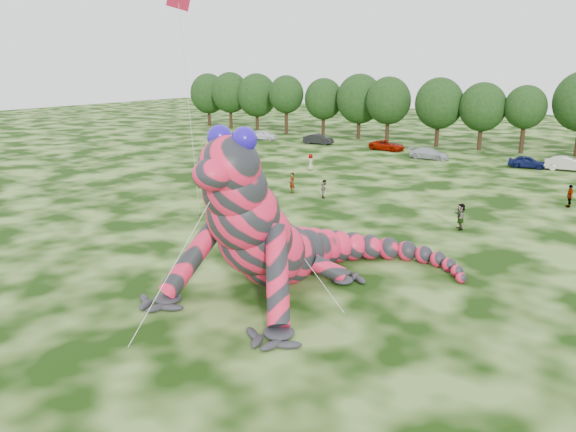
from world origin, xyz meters
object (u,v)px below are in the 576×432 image
(tree_0, at_px, (209,100))
(tree_6, at_px, (388,110))
(tree_5, at_px, (359,106))
(spectator_1, at_px, (324,189))
(tree_1, at_px, (230,100))
(spectator_4, at_px, (311,162))
(car_5, at_px, (567,164))
(spectator_0, at_px, (292,183))
(tree_4, at_px, (323,107))
(car_1, at_px, (318,139))
(car_4, at_px, (527,162))
(tree_2, at_px, (257,102))
(tree_7, at_px, (438,112))
(car_0, at_px, (264,135))
(tree_8, at_px, (482,116))
(car_3, at_px, (429,153))
(tree_3, at_px, (286,105))
(flying_kite, at_px, (180,20))
(spectator_5, at_px, (461,216))
(inflatable_gecko, at_px, (284,202))
(tree_9, at_px, (524,119))
(spectator_3, at_px, (570,196))
(car_2, at_px, (387,145))

(tree_0, height_order, tree_6, tree_0)
(tree_5, distance_m, spectator_1, 40.43)
(tree_1, distance_m, spectator_4, 42.50)
(car_5, height_order, spectator_0, spectator_0)
(tree_4, xyz_separation_m, car_1, (4.58, -9.06, -3.81))
(car_4, xyz_separation_m, car_5, (3.95, 0.69, 0.07))
(tree_2, relative_size, tree_7, 1.02)
(car_0, distance_m, car_4, 38.55)
(car_1, height_order, car_5, car_5)
(tree_8, relative_size, car_3, 1.87)
(tree_3, xyz_separation_m, car_0, (1.32, -8.03, -4.00))
(flying_kite, relative_size, spectator_5, 8.48)
(car_1, xyz_separation_m, car_3, (17.95, -3.58, -0.02))
(tree_6, bearing_deg, spectator_5, -58.92)
(tree_2, distance_m, tree_7, 33.00)
(tree_7, height_order, car_1, tree_7)
(tree_1, height_order, tree_2, tree_1)
(tree_3, distance_m, car_4, 41.35)
(tree_2, xyz_separation_m, spectator_1, (35.65, -37.33, -4.02))
(inflatable_gecko, xyz_separation_m, flying_kite, (-10.85, 4.07, 9.66))
(car_3, height_order, spectator_4, spectator_4)
(inflatable_gecko, distance_m, tree_9, 53.76)
(spectator_0, xyz_separation_m, spectator_3, (21.48, 8.44, -0.02))
(car_0, xyz_separation_m, spectator_5, (39.83, -30.50, 0.22))
(car_4, distance_m, car_5, 4.01)
(tree_3, relative_size, car_4, 2.35)
(car_5, height_order, spectator_3, spectator_3)
(tree_2, relative_size, car_1, 2.22)
(tree_6, distance_m, car_1, 11.05)
(car_5, bearing_deg, tree_2, 67.68)
(tree_5, bearing_deg, tree_8, -4.39)
(tree_3, xyz_separation_m, spectator_3, (46.50, -27.28, -3.80))
(tree_5, relative_size, tree_7, 1.03)
(tree_2, xyz_separation_m, tree_4, (13.38, -0.05, -0.29))
(tree_5, distance_m, spectator_4, 28.12)
(tree_2, height_order, car_3, tree_2)
(tree_5, bearing_deg, tree_0, 178.54)
(tree_1, bearing_deg, inflatable_gecko, -48.01)
(tree_6, height_order, tree_7, tree_6)
(tree_8, bearing_deg, car_4, -51.57)
(inflatable_gecko, relative_size, spectator_3, 9.46)
(flying_kite, height_order, tree_2, flying_kite)
(tree_1, height_order, car_2, tree_1)
(tree_7, bearing_deg, car_1, -154.48)
(car_4, xyz_separation_m, spectator_1, (-11.44, -25.11, 0.12))
(car_0, relative_size, spectator_0, 2.24)
(tree_0, bearing_deg, spectator_1, -38.70)
(tree_0, xyz_separation_m, car_4, (58.63, -12.69, -4.07))
(tree_4, xyz_separation_m, spectator_3, (40.42, -28.93, -3.60))
(car_2, distance_m, spectator_4, 18.01)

